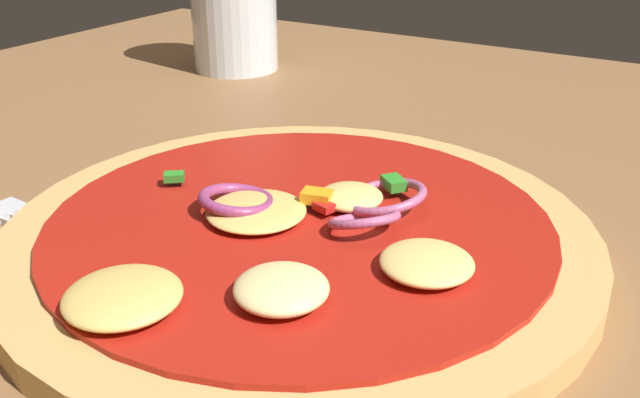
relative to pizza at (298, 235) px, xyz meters
The scene contains 3 objects.
dining_table 0.07m from the pizza, 33.09° to the left, with size 1.11×0.91×0.03m.
pizza is the anchor object (origin of this frame).
beer_glass 0.37m from the pizza, 132.08° to the left, with size 0.08×0.08×0.13m.
Camera 1 is at (0.11, -0.29, 0.20)m, focal length 39.41 mm.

